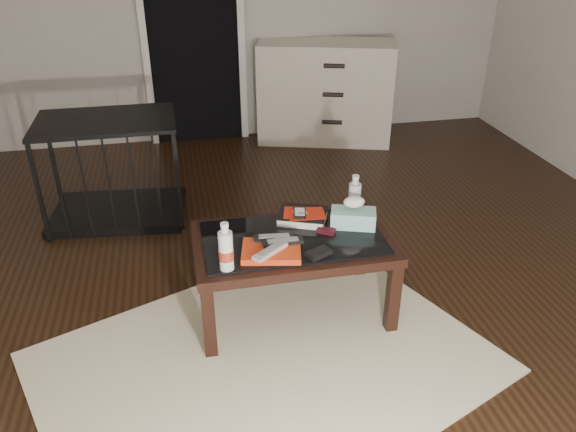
% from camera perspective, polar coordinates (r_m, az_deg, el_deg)
% --- Properties ---
extents(ground, '(5.00, 5.00, 0.00)m').
position_cam_1_polar(ground, '(3.32, 1.13, -6.50)').
color(ground, black).
rests_on(ground, ground).
extents(doorway, '(0.90, 0.08, 2.07)m').
position_cam_1_polar(doorway, '(5.19, -9.69, 18.40)').
color(doorway, black).
rests_on(doorway, ground).
extents(coffee_table, '(1.00, 0.60, 0.46)m').
position_cam_1_polar(coffee_table, '(2.86, 0.48, -3.24)').
color(coffee_table, black).
rests_on(coffee_table, ground).
extents(rug, '(2.42, 2.15, 0.01)m').
position_cam_1_polar(rug, '(2.78, -2.25, -14.66)').
color(rug, '#BDB093').
rests_on(rug, ground).
extents(dresser, '(1.29, 0.82, 0.90)m').
position_cam_1_polar(dresser, '(5.27, 3.79, 12.46)').
color(dresser, beige).
rests_on(dresser, ground).
extents(pet_crate, '(0.96, 0.69, 0.71)m').
position_cam_1_polar(pet_crate, '(4.07, -17.13, 2.92)').
color(pet_crate, black).
rests_on(pet_crate, ground).
extents(magazines, '(0.32, 0.26, 0.03)m').
position_cam_1_polar(magazines, '(2.69, -1.70, -3.57)').
color(magazines, red).
rests_on(magazines, coffee_table).
extents(remote_silver, '(0.19, 0.16, 0.02)m').
position_cam_1_polar(remote_silver, '(2.64, -1.82, -3.55)').
color(remote_silver, '#AFAFB4').
rests_on(remote_silver, magazines).
extents(remote_black_front, '(0.20, 0.05, 0.02)m').
position_cam_1_polar(remote_black_front, '(2.71, -0.53, -2.62)').
color(remote_black_front, black).
rests_on(remote_black_front, magazines).
extents(remote_black_back, '(0.20, 0.07, 0.02)m').
position_cam_1_polar(remote_black_back, '(2.75, -1.43, -2.18)').
color(remote_black_back, black).
rests_on(remote_black_back, magazines).
extents(textbook, '(0.31, 0.28, 0.05)m').
position_cam_1_polar(textbook, '(2.97, 1.49, -0.02)').
color(textbook, black).
rests_on(textbook, coffee_table).
extents(dvd_mailers, '(0.22, 0.18, 0.01)m').
position_cam_1_polar(dvd_mailers, '(2.95, 1.42, 0.34)').
color(dvd_mailers, '#B8210C').
rests_on(dvd_mailers, textbook).
extents(ipod, '(0.08, 0.11, 0.02)m').
position_cam_1_polar(ipod, '(2.93, 1.20, 0.33)').
color(ipod, black).
rests_on(ipod, dvd_mailers).
extents(flip_phone, '(0.10, 0.09, 0.02)m').
position_cam_1_polar(flip_phone, '(2.87, 3.92, -1.50)').
color(flip_phone, black).
rests_on(flip_phone, coffee_table).
extents(wallet, '(0.14, 0.11, 0.02)m').
position_cam_1_polar(wallet, '(2.69, 3.14, -3.77)').
color(wallet, black).
rests_on(wallet, coffee_table).
extents(water_bottle_left, '(0.08, 0.08, 0.24)m').
position_cam_1_polar(water_bottle_left, '(2.54, -6.35, -3.08)').
color(water_bottle_left, white).
rests_on(water_bottle_left, coffee_table).
extents(water_bottle_right, '(0.08, 0.08, 0.24)m').
position_cam_1_polar(water_bottle_right, '(2.99, 6.78, 2.02)').
color(water_bottle_right, '#B6BDC1').
rests_on(water_bottle_right, coffee_table).
extents(tissue_box, '(0.26, 0.19, 0.09)m').
position_cam_1_polar(tissue_box, '(2.93, 6.63, -0.22)').
color(tissue_box, teal).
rests_on(tissue_box, coffee_table).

